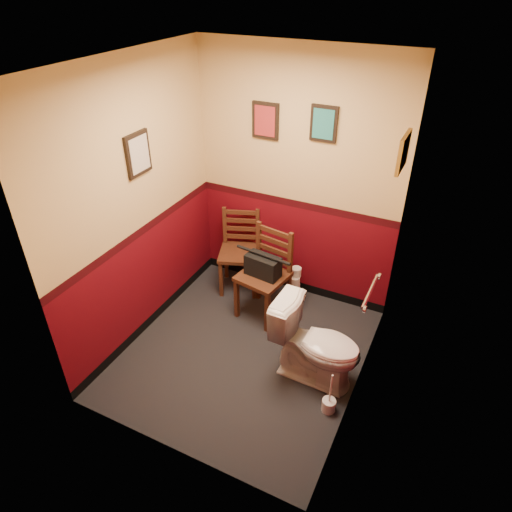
{
  "coord_description": "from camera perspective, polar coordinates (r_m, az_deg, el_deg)",
  "views": [
    {
      "loc": [
        1.54,
        -2.9,
        3.28
      ],
      "look_at": [
        0.0,
        0.25,
        1.0
      ],
      "focal_mm": 32.0,
      "sensor_mm": 36.0,
      "label": 1
    }
  ],
  "objects": [
    {
      "name": "wall_back",
      "position": [
        4.79,
        5.05,
        9.12
      ],
      "size": [
        2.2,
        0.0,
        2.7
      ],
      "primitive_type": "cube",
      "rotation": [
        1.57,
        0.0,
        0.0
      ],
      "color": "#50060E",
      "rests_on": "ground"
    },
    {
      "name": "grab_bar",
      "position": [
        3.95,
        14.13,
        -4.32
      ],
      "size": [
        0.05,
        0.56,
        0.06
      ],
      "color": "silver",
      "rests_on": "wall_right"
    },
    {
      "name": "toilet_brush",
      "position": [
        4.17,
        9.08,
        -17.86
      ],
      "size": [
        0.12,
        0.12,
        0.43
      ],
      "color": "silver",
      "rests_on": "floor"
    },
    {
      "name": "wall_left",
      "position": [
        4.37,
        -14.63,
        5.69
      ],
      "size": [
        0.0,
        2.4,
        2.7
      ],
      "primitive_type": "cube",
      "rotation": [
        1.57,
        0.0,
        1.57
      ],
      "color": "#50060E",
      "rests_on": "ground"
    },
    {
      "name": "floor",
      "position": [
        4.64,
        -1.38,
        -11.95
      ],
      "size": [
        2.2,
        2.4,
        0.0
      ],
      "primitive_type": "cube",
      "color": "black",
      "rests_on": "ground"
    },
    {
      "name": "wall_front",
      "position": [
        3.0,
        -12.36,
        -8.0
      ],
      "size": [
        2.2,
        0.0,
        2.7
      ],
      "primitive_type": "cube",
      "rotation": [
        -1.57,
        0.0,
        0.0
      ],
      "color": "#50060E",
      "rests_on": "ground"
    },
    {
      "name": "tp_stack",
      "position": [
        5.2,
        4.91,
        -3.73
      ],
      "size": [
        0.24,
        0.15,
        0.42
      ],
      "color": "silver",
      "rests_on": "floor"
    },
    {
      "name": "framed_print_back_a",
      "position": [
        4.69,
        1.18,
        16.55
      ],
      "size": [
        0.28,
        0.04,
        0.36
      ],
      "color": "black",
      "rests_on": "wall_back"
    },
    {
      "name": "framed_print_left",
      "position": [
        4.23,
        -14.51,
        12.24
      ],
      "size": [
        0.04,
        0.3,
        0.38
      ],
      "color": "black",
      "rests_on": "wall_left"
    },
    {
      "name": "handbag",
      "position": [
        4.7,
        0.88,
        -1.22
      ],
      "size": [
        0.38,
        0.22,
        0.26
      ],
      "rotation": [
        0.0,
        0.0,
        -0.13
      ],
      "color": "black",
      "rests_on": "chair_right"
    },
    {
      "name": "chair_right",
      "position": [
        4.81,
        1.17,
        -2.32
      ],
      "size": [
        0.54,
        0.54,
        1.0
      ],
      "rotation": [
        0.0,
        0.0,
        -0.18
      ],
      "color": "#3F2013",
      "rests_on": "floor"
    },
    {
      "name": "chair_left",
      "position": [
        5.23,
        -2.03,
        0.62
      ],
      "size": [
        0.57,
        0.57,
        0.95
      ],
      "rotation": [
        0.0,
        0.0,
        0.35
      ],
      "color": "#3F2013",
      "rests_on": "floor"
    },
    {
      "name": "ceiling",
      "position": [
        3.33,
        -2.04,
        22.99
      ],
      "size": [
        2.2,
        2.4,
        0.0
      ],
      "primitive_type": "cube",
      "rotation": [
        3.14,
        0.0,
        0.0
      ],
      "color": "silver",
      "rests_on": "ground"
    },
    {
      "name": "wall_right",
      "position": [
        3.51,
        14.5,
        -1.5
      ],
      "size": [
        0.0,
        2.4,
        2.7
      ],
      "primitive_type": "cube",
      "rotation": [
        1.57,
        0.0,
        -1.57
      ],
      "color": "#50060E",
      "rests_on": "ground"
    },
    {
      "name": "framed_print_back_b",
      "position": [
        4.47,
        8.46,
        16.04
      ],
      "size": [
        0.26,
        0.04,
        0.34
      ],
      "color": "black",
      "rests_on": "wall_back"
    },
    {
      "name": "framed_print_right",
      "position": [
        3.74,
        17.91,
        12.25
      ],
      "size": [
        0.04,
        0.34,
        0.28
      ],
      "color": "olive",
      "rests_on": "wall_right"
    },
    {
      "name": "toilet",
      "position": [
        4.18,
        7.6,
        -10.93
      ],
      "size": [
        0.83,
        0.48,
        0.8
      ],
      "primitive_type": "imported",
      "rotation": [
        0.0,
        0.0,
        1.54
      ],
      "color": "white",
      "rests_on": "floor"
    }
  ]
}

